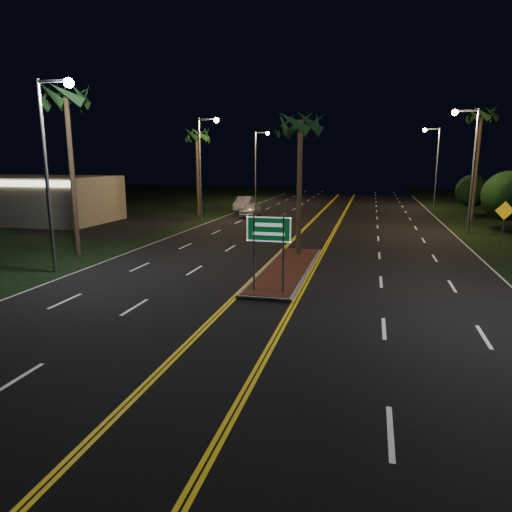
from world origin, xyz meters
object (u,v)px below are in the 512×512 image
(shrub_mid, at_px, (508,196))
(shrub_far, at_px, (472,191))
(median_island, at_px, (287,269))
(highway_sign, at_px, (269,237))
(palm_left_far, at_px, (197,135))
(streetlight_left_mid, at_px, (204,157))
(streetlight_right_far, at_px, (434,158))
(warning_sign, at_px, (504,216))
(streetlight_left_near, at_px, (52,154))
(car_far, at_px, (245,202))
(palm_right_far, at_px, (482,116))
(streetlight_left_far, at_px, (258,158))
(palm_left_near, at_px, (66,98))
(palm_median, at_px, (301,124))
(commercial_building, at_px, (27,199))
(streetlight_right_mid, at_px, (469,156))
(car_near, at_px, (250,209))

(shrub_mid, xyz_separation_m, shrub_far, (-0.20, 12.00, -0.39))
(median_island, distance_m, highway_sign, 4.80)
(highway_sign, distance_m, palm_left_far, 28.77)
(streetlight_left_mid, bearing_deg, palm_left_far, 118.67)
(median_island, xyz_separation_m, streetlight_right_far, (10.61, 35.00, 5.57))
(shrub_far, distance_m, warning_sign, 18.74)
(streetlight_right_far, relative_size, palm_left_far, 1.02)
(streetlight_left_near, height_order, shrub_far, streetlight_left_near)
(streetlight_left_mid, bearing_deg, car_far, 83.15)
(palm_right_far, height_order, shrub_mid, palm_right_far)
(streetlight_left_far, relative_size, palm_left_far, 1.02)
(warning_sign, bearing_deg, car_far, 133.07)
(streetlight_left_near, bearing_deg, car_far, 87.82)
(streetlight_left_far, xyz_separation_m, palm_right_far, (23.41, -14.00, 3.49))
(highway_sign, height_order, streetlight_left_near, streetlight_left_near)
(streetlight_left_mid, xyz_separation_m, palm_left_far, (-2.19, 4.00, 2.09))
(palm_left_near, bearing_deg, highway_sign, -22.60)
(median_island, relative_size, palm_median, 1.23)
(median_island, xyz_separation_m, warning_sign, (12.18, 10.34, 1.78))
(car_far, bearing_deg, median_island, -73.22)
(commercial_building, distance_m, palm_left_far, 16.47)
(highway_sign, height_order, streetlight_left_mid, streetlight_left_mid)
(streetlight_right_far, bearing_deg, warning_sign, -86.36)
(car_far, bearing_deg, streetlight_left_far, 92.81)
(palm_right_far, xyz_separation_m, warning_sign, (-0.62, -12.66, -7.28))
(commercial_building, bearing_deg, shrub_far, 21.91)
(shrub_mid, bearing_deg, shrub_far, 90.95)
(median_island, height_order, streetlight_right_mid, streetlight_right_mid)
(palm_left_far, xyz_separation_m, car_far, (3.30, 5.26, -6.86))
(streetlight_left_near, xyz_separation_m, car_far, (1.11, 29.26, -4.78))
(shrub_mid, bearing_deg, streetlight_left_mid, 180.00)
(streetlight_right_mid, bearing_deg, palm_left_far, 165.63)
(commercial_building, xyz_separation_m, shrub_mid, (40.00, 4.01, 0.72))
(commercial_building, xyz_separation_m, palm_right_far, (38.80, 10.01, 7.14))
(commercial_building, xyz_separation_m, streetlight_right_far, (36.61, 22.01, 3.65))
(streetlight_right_far, relative_size, palm_right_far, 0.87)
(palm_left_far, xyz_separation_m, car_near, (5.29, 0.25, -6.97))
(car_near, xyz_separation_m, warning_sign, (19.70, -10.91, 1.10))
(commercial_building, height_order, streetlight_left_mid, streetlight_left_mid)
(palm_left_far, bearing_deg, streetlight_left_far, 82.22)
(commercial_building, bearing_deg, streetlight_right_far, 31.01)
(car_near, height_order, warning_sign, warning_sign)
(palm_left_near, xyz_separation_m, car_near, (4.99, 20.25, -7.91))
(streetlight_right_mid, relative_size, palm_median, 1.08)
(streetlight_right_far, distance_m, car_far, 22.44)
(streetlight_left_far, xyz_separation_m, streetlight_right_mid, (21.23, -22.00, 0.00))
(median_island, xyz_separation_m, shrub_far, (13.80, 29.00, 2.25))
(palm_left_near, relative_size, palm_left_far, 1.11)
(streetlight_left_mid, relative_size, palm_right_far, 0.87)
(car_near, bearing_deg, highway_sign, -74.20)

